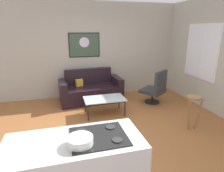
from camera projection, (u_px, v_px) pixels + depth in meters
The scene contains 10 objects.
ground at pixel (116, 132), 3.94m from camera, with size 6.40×6.40×0.04m, color #985C2F.
back_wall at pixel (94, 50), 5.77m from camera, with size 6.40×0.05×2.80m, color #B0AB9B.
right_wall at pixel (220, 57), 4.47m from camera, with size 0.05×6.40×2.80m, color #B2B09F.
couch at pixel (91, 91), 5.52m from camera, with size 1.80×0.93×0.90m.
coffee_table at pixel (105, 100), 4.62m from camera, with size 0.99×0.58×0.41m.
armchair at pixel (156, 88), 5.27m from camera, with size 0.81×0.81×0.95m.
bar_stool at pixel (193, 105), 3.90m from camera, with size 0.34×0.33×0.71m.
mixing_bowl at pixel (80, 141), 1.90m from camera, with size 0.26×0.26×0.09m.
wall_painting at pixel (84, 45), 5.60m from camera, with size 0.91×0.03×0.71m.
window at pixel (201, 52), 5.00m from camera, with size 0.03×1.20×1.43m.
Camera 1 is at (-1.01, -3.35, 2.03)m, focal length 30.52 mm.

